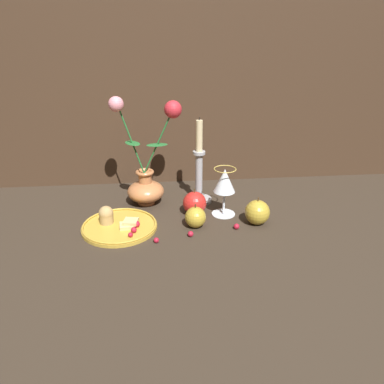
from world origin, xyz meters
TOP-DOWN VIEW (x-y plane):
  - ground_plane at (0.00, 0.00)m, footprint 2.40×2.40m
  - wall_back at (0.00, 0.35)m, footprint 2.40×0.04m
  - vase at (-0.15, 0.13)m, footprint 0.23×0.13m
  - plate_with_pastries at (-0.24, -0.04)m, footprint 0.23×0.23m
  - wine_glass at (0.09, 0.03)m, footprint 0.08×0.08m
  - candlestick at (0.03, 0.14)m, footprint 0.09×0.09m
  - apple_beside_vase at (0.19, -0.05)m, footprint 0.08×0.08m
  - apple_near_glass at (-0.01, -0.05)m, footprint 0.06×0.06m
  - apple_at_table_edge at (0.00, 0.04)m, footprint 0.08×0.08m
  - berry_near_plate at (0.12, -0.08)m, footprint 0.02×0.02m
  - berry_front_center at (-0.03, -0.11)m, footprint 0.02×0.02m
  - berry_by_glass_stem at (-0.13, -0.13)m, footprint 0.02×0.02m

SIDE VIEW (x-z plane):
  - ground_plane at x=0.00m, z-range 0.00..0.00m
  - berry_by_glass_stem at x=-0.13m, z-range 0.00..0.02m
  - berry_front_center at x=-0.03m, z-range 0.00..0.02m
  - berry_near_plate at x=0.12m, z-range 0.00..0.02m
  - plate_with_pastries at x=-0.24m, z-range -0.02..0.05m
  - apple_near_glass at x=-0.01m, z-range -0.01..0.07m
  - apple_at_table_edge at x=0.00m, z-range -0.01..0.08m
  - apple_beside_vase at x=0.19m, z-range -0.01..0.08m
  - candlestick at x=0.03m, z-range -0.05..0.25m
  - vase at x=-0.15m, z-range -0.08..0.29m
  - wine_glass at x=0.09m, z-range 0.03..0.19m
  - wall_back at x=0.00m, z-range 0.00..1.20m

